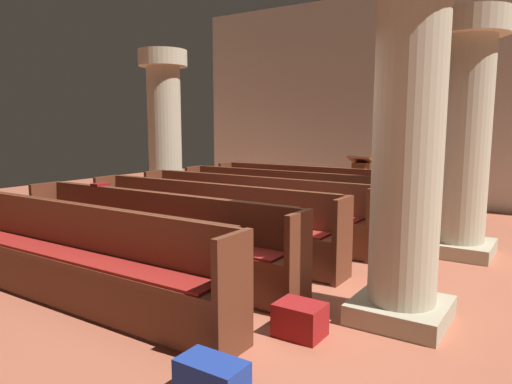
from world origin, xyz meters
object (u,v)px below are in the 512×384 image
object	(u,v)px
pillar_far_side	(165,129)
pew_row_1	(283,198)
hymn_book	(101,185)
kneeler_box_blue	(212,380)
lectern	(360,187)
pew_row_3	(206,218)
pew_row_0	(310,191)
pew_row_4	(150,232)
kneeler_box_red	(300,320)
pew_row_2	(249,207)
pew_row_5	(72,252)
pillar_aisle_side	(465,131)
pillar_aisle_rear	(408,135)

from	to	relation	value
pillar_far_side	pew_row_1	bearing A→B (deg)	-1.18
hymn_book	kneeler_box_blue	distance (m)	3.71
lectern	pew_row_3	bearing A→B (deg)	-95.74
pew_row_0	pew_row_1	size ratio (longest dim) A/B	1.00
pew_row_4	hymn_book	bearing A→B (deg)	169.73
pew_row_3	pew_row_0	bearing A→B (deg)	90.00
pillar_far_side	hymn_book	size ratio (longest dim) A/B	14.79
pillar_far_side	kneeler_box_red	size ratio (longest dim) A/B	8.09
pew_row_4	pew_row_2	bearing A→B (deg)	90.00
pew_row_4	pew_row_3	bearing A→B (deg)	90.00
lectern	pew_row_0	bearing A→B (deg)	-108.06
pillar_far_side	hymn_book	world-z (taller)	pillar_far_side
pew_row_0	kneeler_box_blue	bearing A→B (deg)	-69.08
pew_row_2	pew_row_4	size ratio (longest dim) A/B	1.00
kneeler_box_blue	pew_row_5	bearing A→B (deg)	165.71
pillar_far_side	kneeler_box_red	xyz separation A→B (m)	(4.86, -3.51, -1.49)
pew_row_4	hymn_book	xyz separation A→B (m)	(-1.05, 0.19, 0.45)
pew_row_1	pew_row_3	xyz separation A→B (m)	(0.00, -2.01, 0.00)
pew_row_0	kneeler_box_red	size ratio (longest dim) A/B	10.12
pillar_aisle_side	pillar_far_side	distance (m)	5.46
hymn_book	kneeler_box_red	xyz separation A→B (m)	(3.21, -0.64, -0.81)
pew_row_3	hymn_book	xyz separation A→B (m)	(-1.05, -0.81, 0.45)
pillar_aisle_side	kneeler_box_red	bearing A→B (deg)	-100.10
pew_row_0	pew_row_3	size ratio (longest dim) A/B	1.00
pew_row_2	kneeler_box_blue	distance (m)	4.15
pillar_aisle_rear	kneeler_box_red	distance (m)	1.77
pew_row_0	pillar_far_side	bearing A→B (deg)	-160.68
pew_row_4	hymn_book	world-z (taller)	hymn_book
pillar_aisle_side	kneeler_box_red	world-z (taller)	pillar_aisle_side
pew_row_0	pillar_aisle_side	distance (m)	3.18
pillar_far_side	pew_row_5	bearing A→B (deg)	-56.40
hymn_book	lectern	bearing A→B (deg)	73.93
pew_row_0	pew_row_5	size ratio (longest dim) A/B	1.00
pew_row_0	kneeler_box_red	bearing A→B (deg)	-64.16
pew_row_0	pew_row_2	distance (m)	2.01
pew_row_3	pew_row_4	world-z (taller)	same
pew_row_2	pillar_aisle_side	size ratio (longest dim) A/B	1.25
hymn_book	kneeler_box_blue	size ratio (longest dim) A/B	0.48
pew_row_1	pillar_aisle_rear	size ratio (longest dim) A/B	1.25
pew_row_3	kneeler_box_blue	distance (m)	3.34
pew_row_2	pillar_aisle_rear	distance (m)	3.42
pew_row_3	pew_row_5	bearing A→B (deg)	-90.00
pew_row_5	hymn_book	world-z (taller)	hymn_book
pew_row_5	hymn_book	size ratio (longest dim) A/B	18.51
pew_row_0	pillar_far_side	size ratio (longest dim) A/B	1.25
pillar_far_side	kneeler_box_red	distance (m)	6.18
pew_row_1	pillar_aisle_side	distance (m)	2.98
pew_row_3	lectern	world-z (taller)	lectern
pillar_aisle_rear	pillar_far_side	bearing A→B (deg)	153.20
pew_row_3	kneeler_box_red	size ratio (longest dim) A/B	10.12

